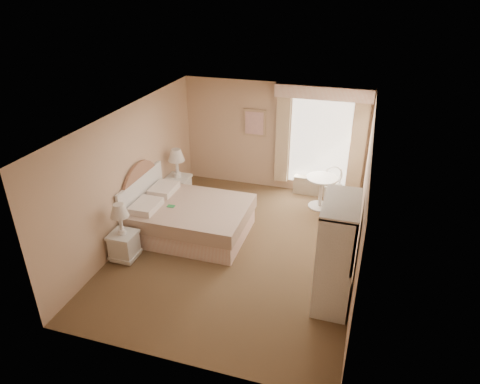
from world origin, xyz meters
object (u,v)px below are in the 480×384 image
(nightstand_near, at_px, (123,239))
(cafe_chair, at_px, (333,182))
(nightstand_far, at_px, (178,182))
(armoire, at_px, (336,261))
(bed, at_px, (186,217))
(round_table, at_px, (321,187))

(nightstand_near, distance_m, cafe_chair, 4.64)
(nightstand_far, bearing_deg, cafe_chair, 15.79)
(nightstand_far, xyz_separation_m, armoire, (3.65, -2.34, 0.26))
(bed, height_order, nightstand_far, bed)
(nightstand_near, xyz_separation_m, round_table, (3.08, 2.95, 0.06))
(nightstand_near, relative_size, nightstand_far, 0.90)
(armoire, bearing_deg, round_table, 101.01)
(cafe_chair, distance_m, armoire, 3.30)
(bed, relative_size, armoire, 1.24)
(bed, distance_m, round_table, 2.99)
(nightstand_far, bearing_deg, round_table, 11.37)
(nightstand_near, bearing_deg, round_table, 43.79)
(nightstand_far, xyz_separation_m, cafe_chair, (3.30, 0.93, 0.02))
(cafe_chair, height_order, armoire, armoire)
(bed, relative_size, nightstand_near, 1.98)
(bed, height_order, armoire, armoire)
(bed, height_order, cafe_chair, bed)
(round_table, relative_size, armoire, 0.41)
(bed, bearing_deg, cafe_chair, 39.86)
(bed, xyz_separation_m, armoire, (2.93, -1.12, 0.36))
(nightstand_near, height_order, nightstand_far, nightstand_far)
(cafe_chair, bearing_deg, nightstand_far, -174.17)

